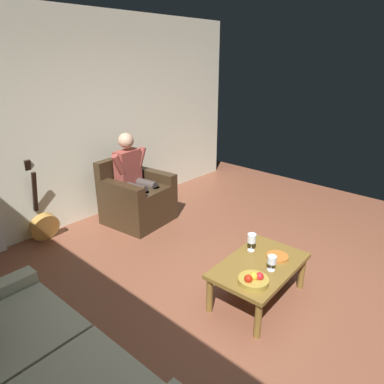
% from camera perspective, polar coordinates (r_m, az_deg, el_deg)
% --- Properties ---
extents(ground_plane, '(6.85, 6.85, 0.00)m').
position_cam_1_polar(ground_plane, '(3.57, 11.77, -16.83)').
color(ground_plane, brown).
extents(wall_back, '(5.68, 0.06, 2.77)m').
position_cam_1_polar(wall_back, '(4.95, -17.21, 11.26)').
color(wall_back, silver).
rests_on(wall_back, ground).
extents(armchair, '(0.89, 0.87, 0.89)m').
position_cam_1_polar(armchair, '(4.89, -9.17, -1.10)').
color(armchair, '#352617').
rests_on(armchair, ground).
extents(person_seated, '(0.63, 0.58, 1.24)m').
position_cam_1_polar(person_seated, '(4.78, -9.49, 2.77)').
color(person_seated, brown).
rests_on(person_seated, ground).
extents(coffee_table, '(0.99, 0.64, 0.39)m').
position_cam_1_polar(coffee_table, '(3.36, 11.03, -12.36)').
color(coffee_table, brown).
rests_on(coffee_table, ground).
extents(guitar, '(0.36, 0.30, 1.03)m').
position_cam_1_polar(guitar, '(4.75, -23.34, -4.83)').
color(guitar, '#AE7D39').
rests_on(guitar, ground).
extents(wine_glass_near, '(0.09, 0.09, 0.18)m').
position_cam_1_polar(wine_glass_near, '(3.46, 9.85, -7.68)').
color(wine_glass_near, silver).
rests_on(wine_glass_near, coffee_table).
extents(wine_glass_far, '(0.08, 0.08, 0.14)m').
position_cam_1_polar(wine_glass_far, '(3.21, 13.08, -10.99)').
color(wine_glass_far, silver).
rests_on(wine_glass_far, coffee_table).
extents(fruit_bowl, '(0.26, 0.26, 0.11)m').
position_cam_1_polar(fruit_bowl, '(3.05, 10.13, -14.13)').
color(fruit_bowl, olive).
rests_on(fruit_bowl, coffee_table).
extents(decorative_dish, '(0.21, 0.21, 0.02)m').
position_cam_1_polar(decorative_dish, '(3.45, 13.93, -10.32)').
color(decorative_dish, '#B86728').
rests_on(decorative_dish, coffee_table).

